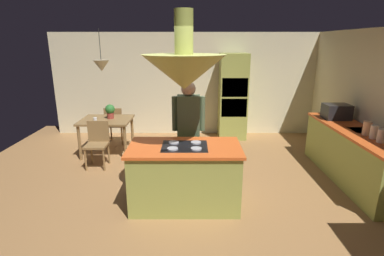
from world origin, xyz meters
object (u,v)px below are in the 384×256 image
at_px(person_at_island, 189,127).
at_px(potted_plant_on_table, 110,111).
at_px(chair_facing_island, 98,141).
at_px(canister_sugar, 374,132).
at_px(kitchen_island, 185,176).
at_px(microwave_on_counter, 337,112).
at_px(cup_on_table, 95,120).
at_px(chair_by_back_wall, 115,123).
at_px(canister_tea, 367,128).
at_px(canister_flour, 381,136).
at_px(oven_tower, 233,97).
at_px(dining_table, 107,124).

bearing_deg(person_at_island, potted_plant_on_table, 138.72).
bearing_deg(chair_facing_island, canister_sugar, -13.54).
height_order(kitchen_island, microwave_on_counter, microwave_on_counter).
xyz_separation_m(cup_on_table, canister_sugar, (4.69, -1.53, 0.20)).
relative_size(chair_by_back_wall, cup_on_table, 9.67).
distance_m(cup_on_table, microwave_on_counter, 4.71).
height_order(chair_facing_island, canister_tea, canister_tea).
bearing_deg(chair_facing_island, person_at_island, -22.86).
bearing_deg(kitchen_island, person_at_island, 86.17).
distance_m(canister_flour, microwave_on_counter, 1.39).
height_order(oven_tower, canister_tea, oven_tower).
height_order(dining_table, person_at_island, person_at_island).
relative_size(kitchen_island, chair_facing_island, 1.82).
height_order(kitchen_island, person_at_island, person_at_island).
bearing_deg(chair_facing_island, cup_on_table, 109.24).
xyz_separation_m(chair_facing_island, microwave_on_counter, (4.54, 0.12, 0.54)).
relative_size(chair_by_back_wall, microwave_on_counter, 1.89).
bearing_deg(chair_by_back_wall, canister_tea, 153.84).
height_order(chair_facing_island, canister_flour, canister_flour).
bearing_deg(kitchen_island, microwave_on_counter, 28.75).
height_order(canister_flour, canister_tea, canister_tea).
height_order(potted_plant_on_table, canister_flour, canister_flour).
bearing_deg(oven_tower, potted_plant_on_table, -158.43).
xyz_separation_m(kitchen_island, microwave_on_counter, (2.84, 1.56, 0.59)).
xyz_separation_m(canister_sugar, microwave_on_counter, (0.00, 1.21, 0.04)).
relative_size(chair_facing_island, canister_flour, 4.46).
distance_m(canister_sugar, canister_tea, 0.18).
bearing_deg(potted_plant_on_table, chair_facing_island, -96.36).
distance_m(kitchen_island, chair_by_back_wall, 3.24).
xyz_separation_m(potted_plant_on_table, cup_on_table, (-0.23, -0.29, -0.12)).
distance_m(person_at_island, canister_flour, 2.84).
height_order(kitchen_island, chair_facing_island, kitchen_island).
bearing_deg(potted_plant_on_table, canister_tea, -20.19).
distance_m(person_at_island, potted_plant_on_table, 2.22).
height_order(cup_on_table, canister_flour, canister_flour).
distance_m(person_at_island, canister_tea, 2.80).
bearing_deg(canister_flour, kitchen_island, -176.60).
xyz_separation_m(potted_plant_on_table, canister_tea, (4.46, -1.64, 0.09)).
bearing_deg(dining_table, canister_sugar, -21.10).
bearing_deg(canister_tea, canister_sugar, -90.00).
height_order(chair_facing_island, chair_by_back_wall, same).
relative_size(person_at_island, canister_sugar, 8.41).
xyz_separation_m(oven_tower, microwave_on_counter, (1.74, -1.69, 0.01)).
bearing_deg(cup_on_table, chair_by_back_wall, 80.08).
relative_size(dining_table, chair_facing_island, 1.19).
bearing_deg(canister_tea, kitchen_island, -169.46).
height_order(dining_table, chair_by_back_wall, chair_by_back_wall).
bearing_deg(person_at_island, canister_tea, -3.61).
distance_m(potted_plant_on_table, canister_flour, 4.89).
distance_m(person_at_island, chair_by_back_wall, 2.74).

